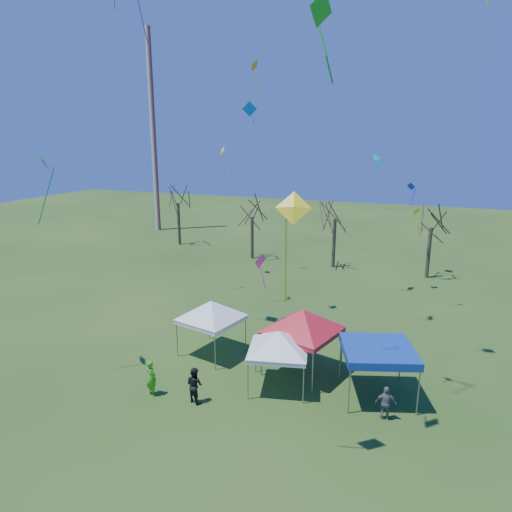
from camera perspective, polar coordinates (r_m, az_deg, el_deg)
The scene contains 23 objects.
ground at distance 21.82m, azimuth 2.13°, elevation -18.71°, with size 140.00×140.00×0.00m, color #264A17.
radio_mast at distance 61.43m, azimuth -12.74°, elevation 14.77°, with size 0.70×0.70×25.00m, color silver.
tree_0 at distance 52.31m, azimuth -9.80°, elevation 8.38°, with size 3.83×3.83×8.44m.
tree_1 at distance 45.51m, azimuth -0.50°, elevation 6.80°, with size 3.42×3.42×7.54m.
tree_2 at distance 42.83m, azimuth 9.94°, elevation 6.77°, with size 3.71×3.71×8.18m.
tree_3 at distance 41.73m, azimuth 21.26°, elevation 5.50°, with size 3.59×3.59×7.91m.
tent_white_west at distance 25.63m, azimuth -5.65°, elevation -6.06°, with size 4.06×4.06×3.68m.
tent_white_mid at distance 22.25m, azimuth 2.83°, elevation -9.82°, with size 3.81×3.81×3.45m.
tent_red at distance 23.50m, azimuth 5.90°, elevation -7.21°, with size 4.43×4.43×4.06m.
tent_blue at distance 22.43m, azimuth 15.03°, elevation -11.41°, with size 4.09×4.09×2.54m.
person_grey at distance 21.60m, azimuth 15.92°, elevation -17.27°, with size 0.91×0.38×1.56m, color slate.
person_green at distance 23.01m, azimuth -12.96°, elevation -14.62°, with size 0.65×0.43×1.78m, color green.
person_dark at distance 22.16m, azimuth -7.69°, elevation -15.66°, with size 0.84×0.65×1.72m, color black.
kite_1 at distance 22.86m, azimuth 0.50°, elevation -0.65°, with size 0.58×0.96×2.06m.
kite_2 at distance 40.14m, azimuth -0.79°, elevation 17.87°, with size 1.31×0.80×3.17m.
kite_19 at distance 40.17m, azimuth 18.84°, elevation 8.16°, with size 0.82×0.67×1.98m.
kite_5 at distance 15.10m, azimuth 4.66°, elevation 5.84°, with size 1.35×0.99×3.92m.
kite_22 at distance 37.67m, azimuth 19.41°, elevation 5.16°, with size 1.00×1.04×2.70m.
kite_14 at distance 24.16m, azimuth -25.20°, elevation 10.80°, with size 1.59×1.56×3.60m.
kite_24 at distance 29.89m, azimuth -0.22°, elevation 22.64°, with size 0.49×0.82×2.08m.
kite_11 at distance 35.53m, azimuth 15.02°, elevation 11.53°, with size 1.18×1.35×2.41m.
kite_13 at distance 39.10m, azimuth -4.27°, elevation 12.98°, with size 0.89×0.95×2.25m.
kite_27 at distance 16.34m, azimuth 8.03°, elevation 28.13°, with size 0.91×1.17×2.74m.
Camera 1 is at (5.84, -17.27, 11.99)m, focal length 32.00 mm.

